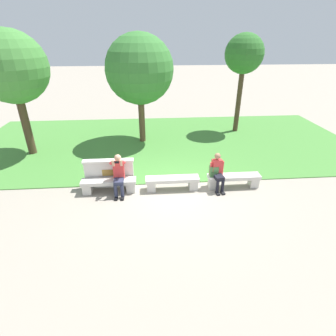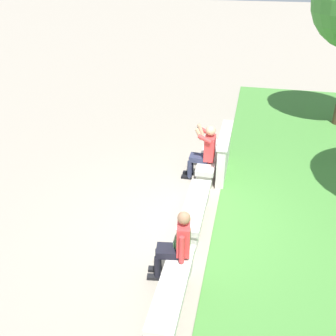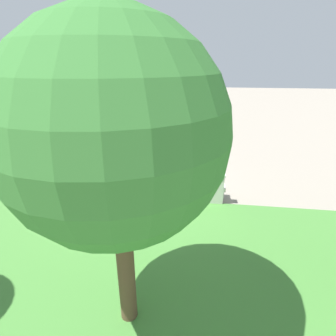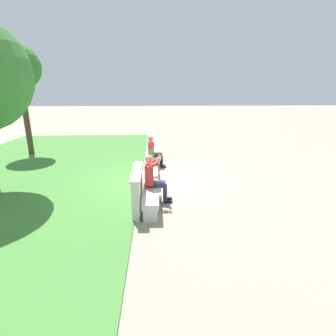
{
  "view_description": "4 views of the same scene",
  "coord_description": "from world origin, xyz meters",
  "px_view_note": "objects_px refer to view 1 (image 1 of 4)",
  "views": [
    {
      "loc": [
        -0.74,
        -7.53,
        4.66
      ],
      "look_at": [
        -0.15,
        -0.07,
        0.85
      ],
      "focal_mm": 28.0,
      "sensor_mm": 36.0,
      "label": 1
    },
    {
      "loc": [
        6.15,
        0.83,
        4.62
      ],
      "look_at": [
        -0.7,
        -0.68,
        0.75
      ],
      "focal_mm": 42.0,
      "sensor_mm": 36.0,
      "label": 2
    },
    {
      "loc": [
        -2.14,
        7.76,
        4.19
      ],
      "look_at": [
        -1.02,
        -0.67,
        0.71
      ],
      "focal_mm": 28.0,
      "sensor_mm": 36.0,
      "label": 3
    },
    {
      "loc": [
        -8.37,
        -0.14,
        2.97
      ],
      "look_at": [
        -1.22,
        -0.49,
        0.8
      ],
      "focal_mm": 28.0,
      "sensor_mm": 36.0,
      "label": 4
    }
  ],
  "objects_px": {
    "bench_mid": "(234,179)",
    "backpack": "(214,171)",
    "tree_right_background": "(12,68)",
    "person_photographer": "(119,173)",
    "person_distant": "(218,171)",
    "tree_left_background": "(140,70)",
    "tree_behind_wall": "(244,55)",
    "bench_near": "(172,182)",
    "bench_main": "(109,184)"
  },
  "relations": [
    {
      "from": "bench_main",
      "to": "bench_near",
      "type": "distance_m",
      "value": 2.09
    },
    {
      "from": "person_photographer",
      "to": "backpack",
      "type": "xyz_separation_m",
      "value": [
        3.11,
        0.09,
        -0.11
      ]
    },
    {
      "from": "person_distant",
      "to": "backpack",
      "type": "height_order",
      "value": "person_distant"
    },
    {
      "from": "bench_near",
      "to": "bench_mid",
      "type": "height_order",
      "value": "same"
    },
    {
      "from": "bench_mid",
      "to": "tree_left_background",
      "type": "height_order",
      "value": "tree_left_background"
    },
    {
      "from": "tree_right_background",
      "to": "tree_behind_wall",
      "type": "bearing_deg",
      "value": 12.89
    },
    {
      "from": "person_photographer",
      "to": "tree_behind_wall",
      "type": "relative_size",
      "value": 0.28
    },
    {
      "from": "tree_behind_wall",
      "to": "tree_right_background",
      "type": "relative_size",
      "value": 0.97
    },
    {
      "from": "tree_behind_wall",
      "to": "backpack",
      "type": "bearing_deg",
      "value": -114.28
    },
    {
      "from": "bench_near",
      "to": "tree_left_background",
      "type": "distance_m",
      "value": 5.57
    },
    {
      "from": "person_photographer",
      "to": "tree_right_background",
      "type": "xyz_separation_m",
      "value": [
        -4.1,
        3.55,
        2.8
      ]
    },
    {
      "from": "bench_mid",
      "to": "tree_left_background",
      "type": "relative_size",
      "value": 0.37
    },
    {
      "from": "bench_main",
      "to": "tree_behind_wall",
      "type": "distance_m",
      "value": 9.02
    },
    {
      "from": "bench_near",
      "to": "person_photographer",
      "type": "distance_m",
      "value": 1.79
    },
    {
      "from": "backpack",
      "to": "tree_behind_wall",
      "type": "distance_m",
      "value": 7.01
    },
    {
      "from": "person_distant",
      "to": "backpack",
      "type": "xyz_separation_m",
      "value": [
        -0.11,
        0.07,
        -0.05
      ]
    },
    {
      "from": "tree_behind_wall",
      "to": "tree_left_background",
      "type": "distance_m",
      "value": 5.13
    },
    {
      "from": "bench_mid",
      "to": "backpack",
      "type": "xyz_separation_m",
      "value": [
        -0.71,
        0.01,
        0.33
      ]
    },
    {
      "from": "bench_near",
      "to": "tree_left_background",
      "type": "xyz_separation_m",
      "value": [
        -1.03,
        4.57,
        3.01
      ]
    },
    {
      "from": "bench_mid",
      "to": "tree_left_background",
      "type": "bearing_deg",
      "value": 124.26
    },
    {
      "from": "bench_near",
      "to": "backpack",
      "type": "distance_m",
      "value": 1.42
    },
    {
      "from": "person_distant",
      "to": "tree_left_background",
      "type": "height_order",
      "value": "tree_left_background"
    },
    {
      "from": "bench_main",
      "to": "bench_near",
      "type": "bearing_deg",
      "value": 0.0
    },
    {
      "from": "person_photographer",
      "to": "tree_behind_wall",
      "type": "distance_m",
      "value": 8.67
    },
    {
      "from": "bench_main",
      "to": "backpack",
      "type": "distance_m",
      "value": 3.49
    },
    {
      "from": "backpack",
      "to": "bench_mid",
      "type": "bearing_deg",
      "value": -0.76
    },
    {
      "from": "bench_near",
      "to": "tree_left_background",
      "type": "height_order",
      "value": "tree_left_background"
    },
    {
      "from": "bench_near",
      "to": "tree_left_background",
      "type": "bearing_deg",
      "value": 102.64
    },
    {
      "from": "bench_mid",
      "to": "tree_left_background",
      "type": "distance_m",
      "value": 6.3
    },
    {
      "from": "tree_left_background",
      "to": "tree_right_background",
      "type": "distance_m",
      "value": 4.94
    },
    {
      "from": "bench_main",
      "to": "backpack",
      "type": "bearing_deg",
      "value": 0.16
    },
    {
      "from": "bench_main",
      "to": "bench_near",
      "type": "xyz_separation_m",
      "value": [
        2.09,
        0.0,
        0.0
      ]
    },
    {
      "from": "bench_mid",
      "to": "person_photographer",
      "type": "height_order",
      "value": "person_photographer"
    },
    {
      "from": "tree_right_background",
      "to": "backpack",
      "type": "bearing_deg",
      "value": -25.64
    },
    {
      "from": "bench_near",
      "to": "tree_right_background",
      "type": "relative_size",
      "value": 0.36
    },
    {
      "from": "person_photographer",
      "to": "tree_behind_wall",
      "type": "xyz_separation_m",
      "value": [
        5.68,
        5.79,
        3.06
      ]
    },
    {
      "from": "bench_near",
      "to": "backpack",
      "type": "relative_size",
      "value": 4.14
    },
    {
      "from": "person_photographer",
      "to": "tree_right_background",
      "type": "distance_m",
      "value": 6.1
    },
    {
      "from": "tree_behind_wall",
      "to": "tree_right_background",
      "type": "bearing_deg",
      "value": -167.11
    },
    {
      "from": "bench_near",
      "to": "tree_behind_wall",
      "type": "height_order",
      "value": "tree_behind_wall"
    },
    {
      "from": "tree_right_background",
      "to": "bench_main",
      "type": "bearing_deg",
      "value": -42.84
    },
    {
      "from": "backpack",
      "to": "tree_right_background",
      "type": "height_order",
      "value": "tree_right_background"
    },
    {
      "from": "person_distant",
      "to": "bench_main",
      "type": "bearing_deg",
      "value": 178.95
    },
    {
      "from": "person_distant",
      "to": "tree_right_background",
      "type": "relative_size",
      "value": 0.26
    },
    {
      "from": "tree_right_background",
      "to": "tree_left_background",
      "type": "bearing_deg",
      "value": 12.91
    },
    {
      "from": "bench_main",
      "to": "person_photographer",
      "type": "height_order",
      "value": "person_photographer"
    },
    {
      "from": "bench_mid",
      "to": "tree_right_background",
      "type": "bearing_deg",
      "value": 156.34
    },
    {
      "from": "bench_main",
      "to": "person_photographer",
      "type": "relative_size",
      "value": 1.34
    },
    {
      "from": "bench_mid",
      "to": "backpack",
      "type": "height_order",
      "value": "backpack"
    },
    {
      "from": "person_photographer",
      "to": "tree_left_background",
      "type": "bearing_deg",
      "value": 81.37
    }
  ]
}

